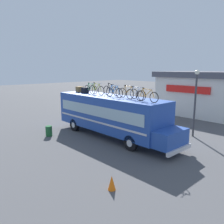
% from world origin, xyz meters
% --- Properties ---
extents(ground_plane, '(120.00, 120.00, 0.00)m').
position_xyz_m(ground_plane, '(0.00, 0.00, 0.00)').
color(ground_plane, '#4C4C4F').
extents(bus, '(10.82, 2.60, 3.04)m').
position_xyz_m(bus, '(0.22, -0.00, 1.75)').
color(bus, '#23479E').
rests_on(bus, ground).
extents(luggage_bag_1, '(0.49, 0.53, 0.47)m').
position_xyz_m(luggage_bag_1, '(-3.83, 0.07, 3.27)').
color(luggage_bag_1, olive).
rests_on(luggage_bag_1, bus).
extents(luggage_bag_2, '(0.52, 0.40, 0.45)m').
position_xyz_m(luggage_bag_2, '(-2.90, -0.07, 3.26)').
color(luggage_bag_2, black).
rests_on(luggage_bag_2, bus).
extents(rooftop_bicycle_1, '(1.66, 0.44, 0.88)m').
position_xyz_m(rooftop_bicycle_1, '(-2.20, -0.00, 3.40)').
color(rooftop_bicycle_1, black).
rests_on(rooftop_bicycle_1, bus).
extents(rooftop_bicycle_2, '(1.78, 0.44, 0.95)m').
position_xyz_m(rooftop_bicycle_2, '(-1.20, -0.20, 3.43)').
color(rooftop_bicycle_2, black).
rests_on(rooftop_bicycle_2, bus).
extents(rooftop_bicycle_3, '(1.78, 0.44, 0.93)m').
position_xyz_m(rooftop_bicycle_3, '(-0.19, 0.40, 3.42)').
color(rooftop_bicycle_3, black).
rests_on(rooftop_bicycle_3, bus).
extents(rooftop_bicycle_4, '(1.68, 0.44, 0.90)m').
position_xyz_m(rooftop_bicycle_4, '(0.80, -0.24, 3.41)').
color(rooftop_bicycle_4, black).
rests_on(rooftop_bicycle_4, bus).
extents(rooftop_bicycle_5, '(1.75, 0.44, 0.90)m').
position_xyz_m(rooftop_bicycle_5, '(1.76, 0.16, 3.41)').
color(rooftop_bicycle_5, black).
rests_on(rooftop_bicycle_5, bus).
extents(rooftop_bicycle_6, '(1.66, 0.44, 0.88)m').
position_xyz_m(rooftop_bicycle_6, '(2.70, -0.13, 3.40)').
color(rooftop_bicycle_6, black).
rests_on(rooftop_bicycle_6, bus).
extents(rooftop_bicycle_7, '(1.74, 0.44, 0.86)m').
position_xyz_m(rooftop_bicycle_7, '(3.73, -0.29, 3.40)').
color(rooftop_bicycle_7, black).
rests_on(rooftop_bicycle_7, bus).
extents(roadside_building, '(8.66, 7.57, 4.69)m').
position_xyz_m(roadside_building, '(0.61, 13.66, 2.39)').
color(roadside_building, silver).
rests_on(roadside_building, ground).
extents(trash_bin, '(0.48, 0.48, 0.77)m').
position_xyz_m(trash_bin, '(-3.05, -3.39, 0.39)').
color(trash_bin, '#1E592D').
rests_on(trash_bin, ground).
extents(traffic_cone, '(0.34, 0.34, 0.64)m').
position_xyz_m(traffic_cone, '(5.87, -5.14, 0.32)').
color(traffic_cone, orange).
rests_on(traffic_cone, ground).
extents(street_lamp, '(0.34, 0.34, 4.93)m').
position_xyz_m(street_lamp, '(4.38, 4.56, 3.04)').
color(street_lamp, '#38383D').
rests_on(street_lamp, ground).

